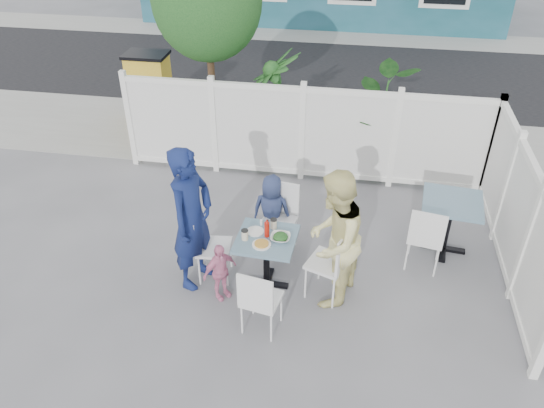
% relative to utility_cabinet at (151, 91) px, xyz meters
% --- Properties ---
extents(ground, '(80.00, 80.00, 0.00)m').
position_rel_utility_cabinet_xyz_m(ground, '(3.05, -4.00, -0.69)').
color(ground, slate).
extents(near_sidewalk, '(24.00, 2.60, 0.01)m').
position_rel_utility_cabinet_xyz_m(near_sidewalk, '(3.05, -0.20, -0.68)').
color(near_sidewalk, gray).
rests_on(near_sidewalk, ground).
extents(street, '(24.00, 5.00, 0.01)m').
position_rel_utility_cabinet_xyz_m(street, '(3.05, 3.50, -0.68)').
color(street, black).
rests_on(street, ground).
extents(far_sidewalk, '(24.00, 1.60, 0.01)m').
position_rel_utility_cabinet_xyz_m(far_sidewalk, '(3.05, 6.60, -0.68)').
color(far_sidewalk, gray).
rests_on(far_sidewalk, ground).
extents(fence_back, '(5.86, 0.08, 1.60)m').
position_rel_utility_cabinet_xyz_m(fence_back, '(3.15, -1.60, 0.10)').
color(fence_back, white).
rests_on(fence_back, ground).
extents(fence_right, '(0.08, 3.66, 1.60)m').
position_rel_utility_cabinet_xyz_m(fence_right, '(6.05, -3.40, 0.10)').
color(fence_right, white).
rests_on(fence_right, ground).
extents(tree, '(1.80, 1.62, 3.59)m').
position_rel_utility_cabinet_xyz_m(tree, '(1.45, -0.70, 1.91)').
color(tree, '#382316').
rests_on(tree, ground).
extents(utility_cabinet, '(0.74, 0.53, 1.37)m').
position_rel_utility_cabinet_xyz_m(utility_cabinet, '(0.00, 0.00, 0.00)').
color(utility_cabinet, gold).
rests_on(utility_cabinet, ground).
extents(potted_shrub_a, '(1.20, 1.20, 1.89)m').
position_rel_utility_cabinet_xyz_m(potted_shrub_a, '(2.61, -0.90, 0.26)').
color(potted_shrub_a, '#16421A').
rests_on(potted_shrub_a, ground).
extents(potted_shrub_b, '(1.95, 1.98, 1.67)m').
position_rel_utility_cabinet_xyz_m(potted_shrub_b, '(4.35, -1.00, 0.15)').
color(potted_shrub_b, '#16421A').
rests_on(potted_shrub_b, ground).
extents(main_table, '(0.74, 0.74, 0.75)m').
position_rel_utility_cabinet_xyz_m(main_table, '(3.05, -4.28, -0.11)').
color(main_table, '#465B79').
rests_on(main_table, ground).
extents(spare_table, '(0.84, 0.84, 0.80)m').
position_rel_utility_cabinet_xyz_m(spare_table, '(5.32, -3.18, -0.06)').
color(spare_table, '#465B79').
rests_on(spare_table, ground).
extents(chair_left, '(0.46, 0.47, 0.95)m').
position_rel_utility_cabinet_xyz_m(chair_left, '(2.30, -4.23, -0.14)').
color(chair_left, white).
rests_on(chair_left, ground).
extents(chair_right, '(0.57, 0.58, 1.00)m').
position_rel_utility_cabinet_xyz_m(chair_right, '(3.88, -4.34, -0.10)').
color(chair_right, white).
rests_on(chair_right, ground).
extents(chair_back, '(0.50, 0.49, 0.98)m').
position_rel_utility_cabinet_xyz_m(chair_back, '(3.10, -3.49, -0.12)').
color(chair_back, white).
rests_on(chair_back, ground).
extents(chair_near, '(0.47, 0.46, 0.90)m').
position_rel_utility_cabinet_xyz_m(chair_near, '(3.11, -5.07, -0.16)').
color(chair_near, white).
rests_on(chair_near, ground).
extents(chair_spare, '(0.50, 0.49, 0.96)m').
position_rel_utility_cabinet_xyz_m(chair_spare, '(4.99, -3.64, -0.13)').
color(chair_spare, white).
rests_on(chair_spare, ground).
extents(man, '(0.63, 0.79, 1.88)m').
position_rel_utility_cabinet_xyz_m(man, '(2.16, -4.32, 0.26)').
color(man, navy).
rests_on(man, ground).
extents(woman, '(0.87, 1.00, 1.75)m').
position_rel_utility_cabinet_xyz_m(woman, '(3.85, -4.36, 0.19)').
color(woman, yellow).
rests_on(woman, ground).
extents(boy, '(0.56, 0.39, 1.09)m').
position_rel_utility_cabinet_xyz_m(boy, '(2.98, -3.45, -0.14)').
color(boy, navy).
rests_on(boy, ground).
extents(toddler, '(0.45, 0.47, 0.79)m').
position_rel_utility_cabinet_xyz_m(toddler, '(2.54, -4.58, -0.29)').
color(toddler, pink).
rests_on(toddler, ground).
extents(plate_main, '(0.23, 0.23, 0.01)m').
position_rel_utility_cabinet_xyz_m(plate_main, '(3.02, -4.43, 0.07)').
color(plate_main, white).
rests_on(plate_main, main_table).
extents(plate_side, '(0.21, 0.21, 0.01)m').
position_rel_utility_cabinet_xyz_m(plate_side, '(2.90, -4.19, 0.07)').
color(plate_side, white).
rests_on(plate_side, main_table).
extents(salad_bowl, '(0.24, 0.24, 0.06)m').
position_rel_utility_cabinet_xyz_m(salad_bowl, '(3.22, -4.29, 0.09)').
color(salad_bowl, white).
rests_on(salad_bowl, main_table).
extents(coffee_cup_a, '(0.08, 0.08, 0.12)m').
position_rel_utility_cabinet_xyz_m(coffee_cup_a, '(2.81, -4.35, 0.12)').
color(coffee_cup_a, beige).
rests_on(coffee_cup_a, main_table).
extents(coffee_cup_b, '(0.08, 0.08, 0.12)m').
position_rel_utility_cabinet_xyz_m(coffee_cup_b, '(3.11, -4.07, 0.12)').
color(coffee_cup_b, beige).
rests_on(coffee_cup_b, main_table).
extents(ketchup_bottle, '(0.06, 0.06, 0.20)m').
position_rel_utility_cabinet_xyz_m(ketchup_bottle, '(3.05, -4.25, 0.16)').
color(ketchup_bottle, '#AE160B').
rests_on(ketchup_bottle, main_table).
extents(salt_shaker, '(0.03, 0.03, 0.08)m').
position_rel_utility_cabinet_xyz_m(salt_shaker, '(2.94, -4.04, 0.10)').
color(salt_shaker, white).
rests_on(salt_shaker, main_table).
extents(pepper_shaker, '(0.03, 0.03, 0.07)m').
position_rel_utility_cabinet_xyz_m(pepper_shaker, '(3.02, -4.02, 0.09)').
color(pepper_shaker, black).
rests_on(pepper_shaker, main_table).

